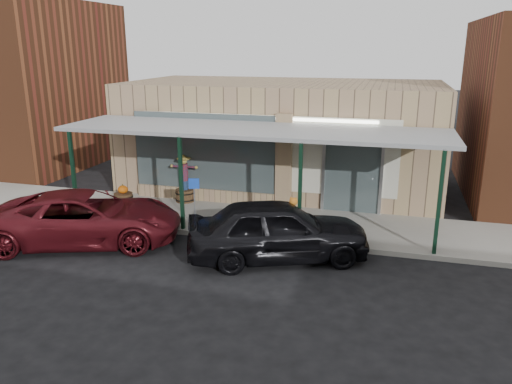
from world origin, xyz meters
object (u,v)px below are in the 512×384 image
(barrel_pumpkin, at_px, (123,198))
(parked_sedan, at_px, (278,230))
(handicap_sign, at_px, (194,196))
(car_maroon, at_px, (86,218))
(barrel_scarecrow, at_px, (185,186))

(barrel_pumpkin, distance_m, parked_sedan, 6.76)
(handicap_sign, xyz_separation_m, parked_sedan, (2.92, -1.34, -0.32))
(barrel_pumpkin, height_order, car_maroon, car_maroon)
(handicap_sign, height_order, car_maroon, handicap_sign)
(barrel_scarecrow, relative_size, handicap_sign, 1.11)
(parked_sedan, bearing_deg, barrel_scarecrow, 27.20)
(barrel_scarecrow, relative_size, barrel_pumpkin, 2.17)
(barrel_scarecrow, xyz_separation_m, barrel_pumpkin, (-1.91, -1.00, -0.31))
(barrel_scarecrow, relative_size, car_maroon, 0.32)
(barrel_pumpkin, xyz_separation_m, handicap_sign, (3.25, -1.38, 0.72))
(barrel_pumpkin, bearing_deg, parked_sedan, -23.82)
(barrel_pumpkin, height_order, handicap_sign, handicap_sign)
(barrel_scarecrow, xyz_separation_m, parked_sedan, (4.27, -3.72, 0.09))
(barrel_pumpkin, bearing_deg, handicap_sign, -23.02)
(car_maroon, bearing_deg, barrel_scarecrow, -37.59)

